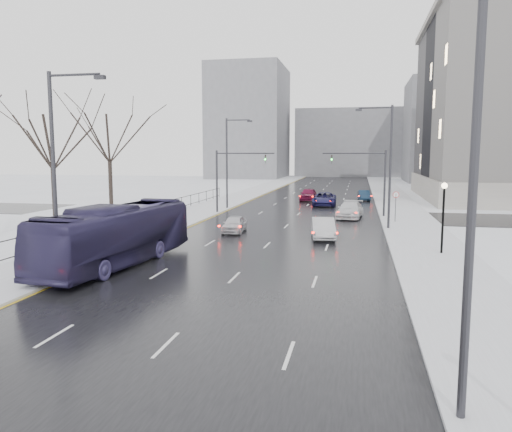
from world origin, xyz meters
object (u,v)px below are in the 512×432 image
Objects in this scene: mast_signal_left at (227,174)px; no_uturn_sign at (396,198)px; tree_park_d at (56,231)px; streetlight_l_near at (58,165)px; sedan_right_near at (323,228)px; sedan_center_near at (234,224)px; streetlight_l_far at (229,159)px; bus at (117,235)px; tree_park_e at (112,216)px; sedan_center_far at (308,194)px; lamppost_r_mid at (443,208)px; sedan_right_distant at (364,195)px; streetlight_r_mid at (387,161)px; sedan_right_cross at (324,199)px; mast_signal_right at (374,175)px; streetlight_r_near at (462,179)px.

mast_signal_left reaches higher than no_uturn_sign.
tree_park_d is 17.90m from streetlight_l_near.
sedan_center_near is at bearing 160.83° from sedan_right_near.
streetlight_l_far is 2.19× the size of sedan_right_near.
no_uturn_sign is 26.21m from bus.
tree_park_e reaches higher than no_uturn_sign.
tree_park_e is 26.47m from sedan_center_far.
lamppost_r_mid is (29.20, -14.00, 2.94)m from tree_park_e.
sedan_right_distant is at bearing 40.89° from tree_park_e.
sedan_right_distant is (-1.51, 25.52, -4.91)m from streetlight_r_mid.
sedan_center_far is (-2.50, 5.92, 0.05)m from sedan_right_cross.
sedan_right_near is 0.81× the size of sedan_right_cross.
sedan_right_distant is (24.86, 21.52, 0.71)m from tree_park_e.
sedan_right_distant is (14.82, 13.52, -4.91)m from streetlight_l_far.
tree_park_e is 2.76× the size of sedan_center_far.
lamppost_r_mid is 0.94× the size of sedan_right_near.
tree_park_e reaches higher than sedan_center_near.
tree_park_d is at bearing 173.85° from sedan_right_near.
sedan_center_near is at bearing 157.76° from lamppost_r_mid.
no_uturn_sign is at bearing -62.89° from sedan_center_far.
streetlight_l_near is 1.54× the size of mast_signal_right.
lamppost_r_mid is 0.87× the size of sedan_center_far.
streetlight_l_far reaches higher than sedan_right_cross.
mast_signal_left is (-14.65, 0.00, 0.00)m from mast_signal_right.
tree_park_d is at bearing -150.88° from mast_signal_right.
tree_park_e is at bearing -146.14° from sedan_right_cross.
streetlight_r_near is 1.00× the size of streetlight_l_far.
mast_signal_left is 0.54× the size of bus.
sedan_right_near is 1.13× the size of sedan_right_distant.
streetlight_r_mid is 8.70m from sedan_right_near.
sedan_right_distant is at bearing 76.78° from sedan_right_near.
streetlight_r_near is at bearing -52.21° from tree_park_e.
tree_park_d is at bearing -118.15° from streetlight_l_far.
tree_park_d is 10.01m from tree_park_e.
sedan_right_distant is (13.98, 17.52, -3.40)m from mast_signal_left.
sedan_center_near is at bearing -160.76° from streetlight_r_mid.
bus is at bearing -112.34° from sedan_right_distant.
sedan_right_near is at bearing 52.35° from bus.
sedan_center_far is at bearing 116.26° from no_uturn_sign.
sedan_right_cross reaches higher than sedan_center_near.
mast_signal_right is 14.44m from sedan_right_near.
streetlight_l_far is at bearing 116.23° from sedan_right_near.
streetlight_r_mid is 19.38m from sedan_right_cross.
sedan_center_far reaches higher than sedan_center_near.
tree_park_d is 2.55× the size of sedan_center_far.
streetlight_r_near reaches higher than sedan_right_cross.
sedan_right_cross is at bearing 81.16° from bus.
no_uturn_sign is at bearing 29.80° from sedan_center_near.
sedan_right_near is at bearing -23.70° from tree_park_e.
bus reaches higher than sedan_center_far.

